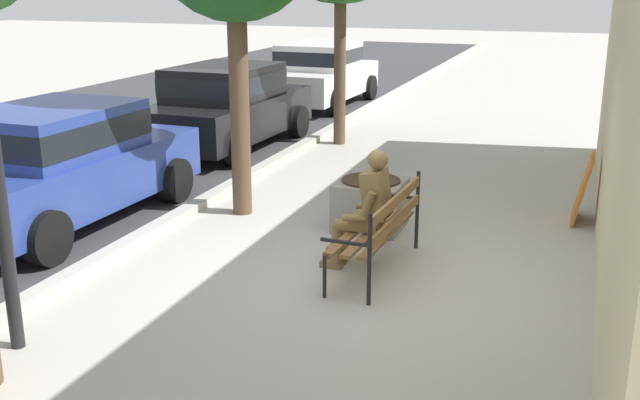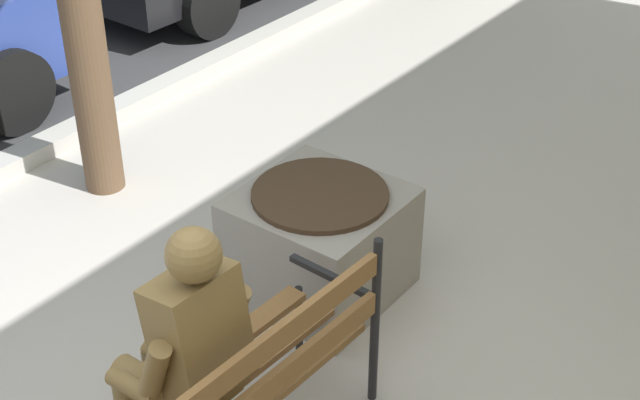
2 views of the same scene
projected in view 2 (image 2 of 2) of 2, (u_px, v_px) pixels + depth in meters
bronze_statue_seated at (181, 355)px, 3.82m from camera, size 0.65×0.76×1.37m
concrete_planter at (320, 242)px, 5.11m from camera, size 0.83×0.83×0.65m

